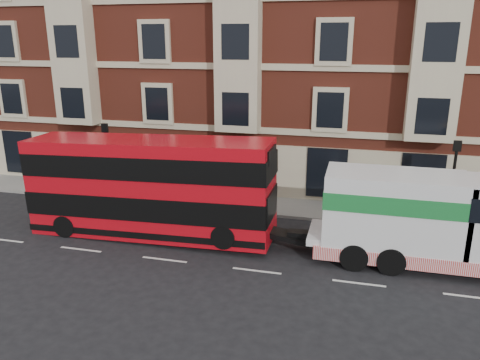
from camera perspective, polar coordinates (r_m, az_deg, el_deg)
name	(u,v)px	position (r m, az deg, el deg)	size (l,w,h in m)	color
ground	(165,260)	(20.31, -9.17, -9.57)	(120.00, 120.00, 0.00)	black
sidewalk	(217,201)	(26.76, -2.83, -2.56)	(90.00, 3.00, 0.15)	slate
victorian_terrace	(256,21)	(32.38, 1.94, 18.80)	(45.00, 12.00, 20.40)	maroon
lamp_post_west	(107,156)	(27.25, -15.89, 2.87)	(0.35, 0.15, 4.35)	black
lamp_post_east	(453,179)	(24.04, 24.51, 0.14)	(0.35, 0.15, 4.35)	black
double_decker_bus	(149,186)	(21.93, -10.98, -0.72)	(11.47, 2.63, 4.64)	red
tow_truck	(427,219)	(20.27, 21.79, -4.42)	(9.19, 2.72, 3.83)	white
pedestrian	(74,180)	(28.82, -19.62, -0.05)	(0.67, 0.44, 1.84)	black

